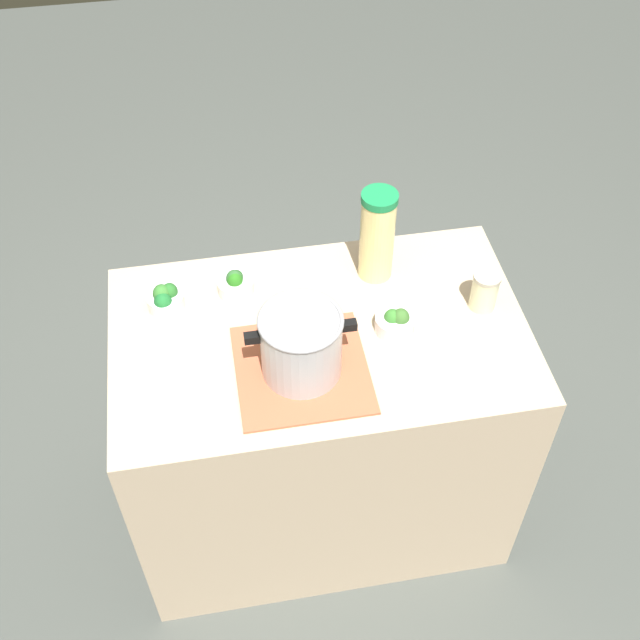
{
  "coord_description": "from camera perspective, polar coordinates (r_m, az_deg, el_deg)",
  "views": [
    {
      "loc": [
        0.25,
        1.43,
        2.52
      ],
      "look_at": [
        0.0,
        0.0,
        0.94
      ],
      "focal_mm": 44.8,
      "sensor_mm": 36.0,
      "label": 1
    }
  ],
  "objects": [
    {
      "name": "broccoli_bowl_back",
      "position": [
        2.18,
        5.41,
        -0.12
      ],
      "size": [
        0.11,
        0.11,
        0.08
      ],
      "color": "silver",
      "rests_on": "counter_slab"
    },
    {
      "name": "cooking_pot",
      "position": [
        2.02,
        -1.36,
        -1.69
      ],
      "size": [
        0.28,
        0.22,
        0.19
      ],
      "color": "#B7B7BC",
      "rests_on": "dish_cloth"
    },
    {
      "name": "dish_cloth",
      "position": [
        2.1,
        -1.31,
        -3.54
      ],
      "size": [
        0.35,
        0.35,
        0.01
      ],
      "primitive_type": "cube",
      "color": "#B95F40",
      "rests_on": "counter_slab"
    },
    {
      "name": "lemonade_pitcher",
      "position": [
        2.26,
        4.1,
        6.06
      ],
      "size": [
        0.1,
        0.1,
        0.29
      ],
      "color": "#F5E490",
      "rests_on": "counter_slab"
    },
    {
      "name": "mason_jar",
      "position": [
        2.26,
        11.67,
        2.06
      ],
      "size": [
        0.08,
        0.08,
        0.12
      ],
      "color": "beige",
      "rests_on": "counter_slab"
    },
    {
      "name": "broccoli_bowl_front",
      "position": [
        2.28,
        -6.05,
        2.62
      ],
      "size": [
        0.1,
        0.1,
        0.08
      ],
      "color": "silver",
      "rests_on": "counter_slab"
    },
    {
      "name": "broccoli_bowl_center",
      "position": [
        2.27,
        -11.0,
        1.49
      ],
      "size": [
        0.1,
        0.1,
        0.08
      ],
      "color": "silver",
      "rests_on": "counter_slab"
    },
    {
      "name": "ground_plane",
      "position": [
        2.91,
        0.0,
        -12.6
      ],
      "size": [
        8.0,
        8.0,
        0.0
      ],
      "primitive_type": "plane",
      "color": "#4C514D"
    },
    {
      "name": "counter_slab",
      "position": [
        2.54,
        0.0,
        -7.58
      ],
      "size": [
        1.15,
        0.7,
        0.89
      ],
      "primitive_type": "cube",
      "color": "#C7AD8E",
      "rests_on": "ground_plane"
    }
  ]
}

